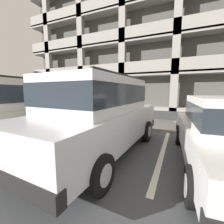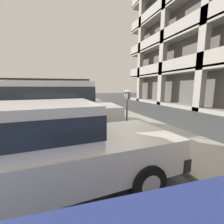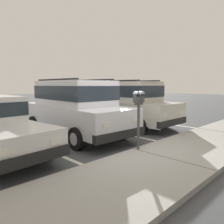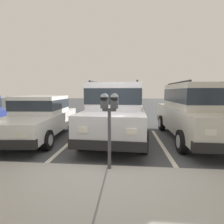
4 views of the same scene
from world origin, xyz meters
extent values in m
cube|color=#444749|center=(0.00, 0.00, -0.05)|extent=(80.00, 80.00, 0.10)
cube|color=#9E9B93|center=(0.00, 1.30, 0.06)|extent=(40.00, 2.20, 0.12)
cube|color=#606060|center=(-8.00, 1.30, 0.12)|extent=(0.03, 2.16, 0.00)
cube|color=#606060|center=(-4.00, 1.30, 0.12)|extent=(0.03, 2.16, 0.00)
cube|color=#606060|center=(0.00, 1.30, 0.12)|extent=(0.03, 2.16, 0.00)
cube|color=silver|center=(-4.56, -1.40, 0.00)|extent=(0.12, 4.80, 0.01)
cube|color=silver|center=(-1.52, -1.40, 0.00)|extent=(0.12, 4.80, 0.01)
cube|color=silver|center=(1.52, -1.40, 0.00)|extent=(0.12, 4.80, 0.01)
cube|color=silver|center=(-0.05, -2.49, 0.73)|extent=(2.08, 4.79, 0.80)
cube|color=silver|center=(-0.05, -2.54, 1.55)|extent=(1.77, 2.99, 0.84)
cube|color=#232B33|center=(-0.05, -2.54, 1.57)|extent=(1.79, 3.02, 0.46)
cube|color=black|center=(0.07, -0.18, 0.45)|extent=(1.88, 0.26, 0.24)
cube|color=black|center=(-0.17, -4.79, 0.45)|extent=(1.88, 0.26, 0.24)
cube|color=silver|center=(0.64, -0.16, 0.81)|extent=(0.24, 0.04, 0.14)
cube|color=silver|center=(-0.50, -0.10, 0.81)|extent=(0.24, 0.04, 0.14)
cylinder|color=black|center=(0.92, -1.08, 0.33)|extent=(0.23, 0.67, 0.66)
cylinder|color=#B2B2B7|center=(0.92, -1.08, 0.33)|extent=(0.24, 0.37, 0.36)
cylinder|color=black|center=(-0.88, -0.98, 0.33)|extent=(0.23, 0.67, 0.66)
cylinder|color=#B2B2B7|center=(-0.88, -0.98, 0.33)|extent=(0.24, 0.37, 0.36)
cylinder|color=black|center=(0.77, -3.99, 0.33)|extent=(0.23, 0.67, 0.66)
cylinder|color=#B2B2B7|center=(0.77, -3.99, 0.33)|extent=(0.24, 0.37, 0.36)
cylinder|color=black|center=(-1.03, -3.89, 0.33)|extent=(0.23, 0.67, 0.66)
cylinder|color=#B2B2B7|center=(-1.03, -3.89, 0.33)|extent=(0.24, 0.37, 0.36)
cube|color=black|center=(0.63, -2.57, 2.01)|extent=(0.19, 2.62, 0.05)
cube|color=black|center=(-0.74, -2.50, 2.01)|extent=(0.19, 2.62, 0.05)
cube|color=beige|center=(-2.83, -2.52, 0.73)|extent=(1.86, 4.71, 0.80)
cube|color=beige|center=(-2.83, -2.57, 1.55)|extent=(1.63, 2.92, 0.84)
cube|color=#232B33|center=(-2.83, -2.57, 1.57)|extent=(1.66, 2.95, 0.46)
cube|color=black|center=(-2.82, -0.21, 0.45)|extent=(1.88, 0.17, 0.24)
cube|color=silver|center=(-2.25, -0.16, 0.81)|extent=(0.24, 0.03, 0.14)
cube|color=silver|center=(-3.39, -0.15, 0.81)|extent=(0.24, 0.03, 0.14)
cylinder|color=black|center=(-1.92, -1.06, 0.33)|extent=(0.20, 0.66, 0.66)
cylinder|color=#B2B2B7|center=(-1.92, -1.06, 0.33)|extent=(0.22, 0.36, 0.36)
cylinder|color=black|center=(-3.72, -1.06, 0.33)|extent=(0.20, 0.66, 0.66)
cylinder|color=#B2B2B7|center=(-3.72, -1.06, 0.33)|extent=(0.22, 0.36, 0.36)
cube|color=black|center=(-2.14, -2.57, 2.01)|extent=(0.06, 2.62, 0.05)
cube|color=black|center=(-3.52, -2.56, 2.01)|extent=(0.06, 2.62, 0.05)
cube|color=black|center=(2.68, -0.13, 0.42)|extent=(1.74, 0.28, 0.24)
cube|color=silver|center=(3.20, -0.04, 0.66)|extent=(0.24, 0.05, 0.14)
cube|color=silver|center=(2.15, -0.11, 0.66)|extent=(0.24, 0.05, 0.14)
cylinder|color=black|center=(1.90, -0.98, 0.30)|extent=(0.20, 0.61, 0.60)
cylinder|color=#B2B2B7|center=(1.90, -0.98, 0.30)|extent=(0.20, 0.34, 0.33)
cylinder|color=black|center=(2.09, -3.70, 0.30)|extent=(0.20, 0.61, 0.60)
cylinder|color=#B2B2B7|center=(2.09, -3.70, 0.30)|extent=(0.20, 0.34, 0.33)
cylinder|color=#47474C|center=(-0.04, 0.35, 0.72)|extent=(0.07, 0.07, 1.20)
cube|color=#47474C|center=(-0.04, 0.35, 1.35)|extent=(0.28, 0.06, 0.06)
cube|color=#424447|center=(-0.14, 0.35, 1.49)|extent=(0.15, 0.11, 0.22)
cylinder|color=#9EA8B2|center=(-0.14, 0.35, 1.60)|extent=(0.15, 0.11, 0.15)
cube|color=#B7B293|center=(-0.14, 0.29, 1.45)|extent=(0.08, 0.01, 0.08)
cube|color=#424447|center=(0.06, 0.35, 1.49)|extent=(0.15, 0.11, 0.22)
cylinder|color=#9EA8B2|center=(0.06, 0.35, 1.60)|extent=(0.15, 0.11, 0.15)
cube|color=#B7B293|center=(0.06, 0.29, 1.45)|extent=(0.08, 0.01, 0.08)
cube|color=#54514D|center=(1.39, 12.90, 6.00)|extent=(31.36, 8.80, 12.00)
cube|color=gray|center=(1.39, 12.30, 0.15)|extent=(32.00, 10.00, 0.30)
cube|color=gray|center=(1.39, 12.30, 3.15)|extent=(32.00, 10.00, 0.30)
cube|color=gray|center=(1.39, 7.40, 3.70)|extent=(32.00, 0.20, 1.10)
cube|color=gray|center=(1.39, 12.30, 6.15)|extent=(32.00, 10.00, 0.30)
cube|color=gray|center=(1.39, 7.40, 6.70)|extent=(32.00, 0.20, 1.10)
cube|color=gray|center=(1.39, 12.30, 9.15)|extent=(32.00, 10.00, 0.30)
cube|color=gray|center=(-12.32, 7.55, 6.00)|extent=(0.60, 0.50, 12.00)
cube|color=gray|center=(-7.75, 7.55, 6.00)|extent=(0.60, 0.50, 12.00)
cube|color=gray|center=(-3.18, 7.55, 6.00)|extent=(0.60, 0.50, 12.00)
cube|color=gray|center=(1.39, 7.55, 6.00)|extent=(0.60, 0.50, 12.00)
camera|label=1|loc=(1.86, -5.95, 1.64)|focal=24.00mm
camera|label=2|loc=(5.42, -2.07, 1.79)|focal=24.00mm
camera|label=3|loc=(4.47, 3.86, 1.83)|focal=35.00mm
camera|label=4|loc=(-0.40, 3.80, 1.71)|focal=28.00mm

